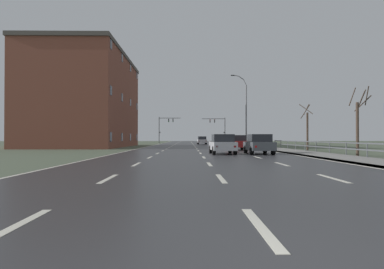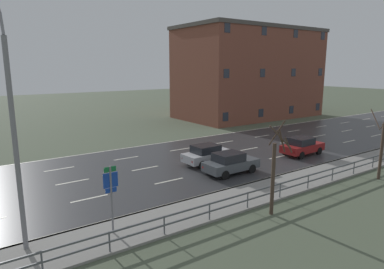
{
  "view_description": "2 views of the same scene",
  "coord_description": "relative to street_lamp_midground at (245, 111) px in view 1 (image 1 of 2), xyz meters",
  "views": [
    {
      "loc": [
        -1.04,
        -2.57,
        1.29
      ],
      "look_at": [
        -0.19,
        62.88,
        1.98
      ],
      "focal_mm": 30.01,
      "sensor_mm": 36.0,
      "label": 1
    },
    {
      "loc": [
        22.16,
        7.15,
        7.57
      ],
      "look_at": [
        0.0,
        22.5,
        2.14
      ],
      "focal_mm": 31.59,
      "sensor_mm": 36.0,
      "label": 2
    }
  ],
  "objects": [
    {
      "name": "road_asphalt_strip",
      "position": [
        -7.46,
        15.3,
        -5.22
      ],
      "size": [
        14.0,
        120.0,
        0.03
      ],
      "color": "#303033",
      "rests_on": "ground"
    },
    {
      "name": "car_mid_centre",
      "position": [
        -5.69,
        16.46,
        -4.42
      ],
      "size": [
        1.91,
        4.14,
        1.57
      ],
      "rotation": [
        0.0,
        0.0,
        0.02
      ],
      "color": "#B7B7BC",
      "rests_on": "ground"
    },
    {
      "name": "brick_building",
      "position": [
        -23.17,
        -0.75,
        1.39
      ],
      "size": [
        11.77,
        21.69,
        13.22
      ],
      "color": "brown",
      "rests_on": "ground"
    },
    {
      "name": "traffic_signal_right",
      "position": [
        -0.95,
        29.81,
        -0.97
      ],
      "size": [
        5.62,
        0.36,
        6.14
      ],
      "color": "#38383A",
      "rests_on": "ground"
    },
    {
      "name": "street_lamp_midground",
      "position": [
        0.0,
        0.0,
        0.0
      ],
      "size": [
        2.37,
        0.24,
        10.65
      ],
      "color": "slate",
      "rests_on": "ground"
    },
    {
      "name": "traffic_signal_left",
      "position": [
        -14.11,
        29.14,
        -0.92
      ],
      "size": [
        5.19,
        0.36,
        6.27
      ],
      "color": "#38383A",
      "rests_on": "ground"
    },
    {
      "name": "bare_tree_near",
      "position": [
        3.58,
        -24.72,
        -2.9
      ],
      "size": [
        1.44,
        1.82,
        4.95
      ],
      "color": "#423328",
      "rests_on": "ground"
    },
    {
      "name": "bare_tree_mid",
      "position": [
        3.81,
        -14.43,
        -2.99
      ],
      "size": [
        1.43,
        1.56,
        4.81
      ],
      "color": "#423328",
      "rests_on": "ground"
    },
    {
      "name": "sidewalk_right",
      "position": [
        0.97,
        15.3,
        -5.17
      ],
      "size": [
        3.0,
        120.0,
        0.12
      ],
      "color": "gray",
      "rests_on": "ground"
    },
    {
      "name": "car_distant",
      "position": [
        -2.88,
        -22.0,
        -4.42
      ],
      "size": [
        1.85,
        4.1,
        1.57
      ],
      "rotation": [
        0.0,
        0.0,
        0.0
      ],
      "color": "#474C51",
      "rests_on": "ground"
    },
    {
      "name": "guardrail",
      "position": [
        2.39,
        -24.09,
        -4.52
      ],
      "size": [
        0.07,
        33.6,
        1.0
      ],
      "color": "#515459",
      "rests_on": "ground"
    },
    {
      "name": "ground_plane",
      "position": [
        -7.46,
        3.3,
        -5.29
      ],
      "size": [
        160.0,
        160.0,
        0.12
      ],
      "color": "#4C5642"
    },
    {
      "name": "car_far_left",
      "position": [
        -3.31,
        -13.41,
        -4.42
      ],
      "size": [
        1.95,
        4.16,
        1.57
      ],
      "rotation": [
        0.0,
        0.0,
        0.04
      ],
      "color": "maroon",
      "rests_on": "ground"
    },
    {
      "name": "car_far_right",
      "position": [
        -5.75,
        -21.89,
        -4.42
      ],
      "size": [
        1.93,
        4.15,
        1.57
      ],
      "rotation": [
        0.0,
        0.0,
        0.03
      ],
      "color": "#B7B7BC",
      "rests_on": "ground"
    }
  ]
}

